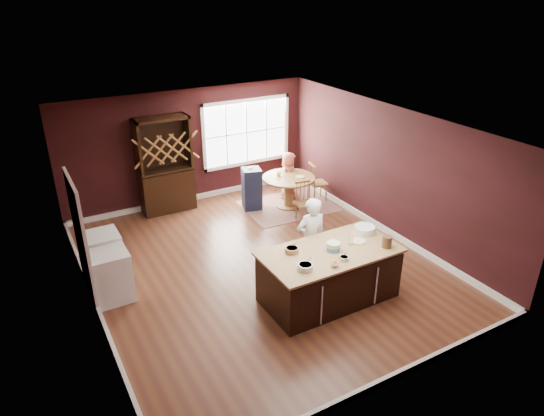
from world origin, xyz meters
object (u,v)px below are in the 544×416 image
at_px(chair_north, 284,173).
at_px(chair_east, 318,181).
at_px(seated_woman, 288,176).
at_px(hutch, 165,165).
at_px(kitchen_island, 329,276).
at_px(chair_south, 305,202).
at_px(dryer, 103,258).
at_px(toddler, 253,176).
at_px(dining_table, 289,186).
at_px(layer_cake, 333,246).
at_px(washer, 112,276).
at_px(baker, 311,239).
at_px(high_chair, 252,188).

bearing_deg(chair_north, chair_east, 99.32).
bearing_deg(seated_woman, hutch, -50.44).
bearing_deg(hutch, kitchen_island, -75.66).
xyz_separation_m(chair_south, dryer, (-4.41, -0.24, 0.00)).
bearing_deg(hutch, toddler, -25.97).
xyz_separation_m(seated_woman, hutch, (-2.79, 0.79, 0.52)).
bearing_deg(dining_table, hutch, 154.31).
relative_size(chair_north, dryer, 1.05).
distance_m(layer_cake, hutch, 4.88).
bearing_deg(toddler, dining_table, -25.02).
bearing_deg(dryer, kitchen_island, -37.47).
height_order(chair_north, washer, chair_north).
relative_size(chair_south, hutch, 0.41).
bearing_deg(dryer, washer, -90.00).
relative_size(toddler, washer, 0.29).
xyz_separation_m(seated_woman, washer, (-4.73, -2.15, -0.15)).
height_order(chair_north, seated_woman, seated_woman).
bearing_deg(baker, seated_woman, -108.76).
height_order(kitchen_island, dining_table, kitchen_island).
height_order(chair_east, chair_north, chair_east).
height_order(high_chair, dryer, high_chair).
xyz_separation_m(layer_cake, high_chair, (0.47, 3.82, -0.47)).
distance_m(kitchen_island, chair_east, 4.09).
bearing_deg(washer, high_chair, 29.16).
bearing_deg(hutch, dining_table, -25.69).
xyz_separation_m(layer_cake, seated_woman, (1.52, 3.91, -0.39)).
relative_size(baker, dryer, 1.70).
bearing_deg(kitchen_island, layer_cake, 7.05).
bearing_deg(washer, hutch, 56.52).
height_order(layer_cake, chair_south, layer_cake).
xyz_separation_m(dining_table, baker, (-1.24, -2.79, 0.25)).
height_order(dining_table, hutch, hutch).
xyz_separation_m(baker, layer_cake, (-0.03, -0.70, 0.20)).
xyz_separation_m(dining_table, chair_south, (-0.07, -0.83, -0.08)).
bearing_deg(dryer, baker, -27.78).
height_order(toddler, washer, toddler).
bearing_deg(layer_cake, dining_table, 70.00).
relative_size(baker, high_chair, 1.52).
bearing_deg(chair_north, chair_south, 57.38).
distance_m(chair_south, washer, 4.50).
bearing_deg(toddler, high_chair, -165.05).
relative_size(chair_south, washer, 1.03).
height_order(layer_cake, dryer, layer_cake).
height_order(toddler, hutch, hutch).
relative_size(dining_table, hutch, 0.56).
bearing_deg(baker, dining_table, -107.83).
distance_m(kitchen_island, washer, 3.61).
height_order(layer_cake, hutch, hutch).
relative_size(chair_north, seated_woman, 0.82).
distance_m(seated_woman, washer, 5.20).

